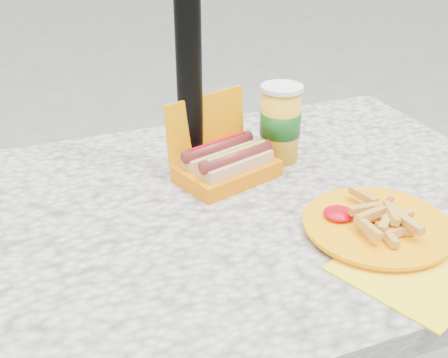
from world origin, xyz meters
name	(u,v)px	position (x,y,z in m)	size (l,w,h in m)	color
picnic_table	(220,253)	(0.00, 0.00, 0.64)	(1.20, 0.80, 0.75)	beige
hotdog_box	(225,162)	(0.05, 0.10, 0.78)	(0.22, 0.19, 0.16)	#F99700
fries_plate	(379,228)	(0.21, -0.19, 0.76)	(0.27, 0.36, 0.05)	yellow
soda_cup	(280,123)	(0.19, 0.13, 0.83)	(0.09, 0.09, 0.16)	yellow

